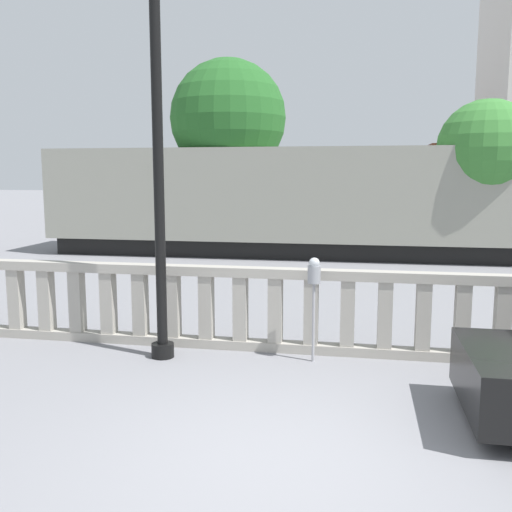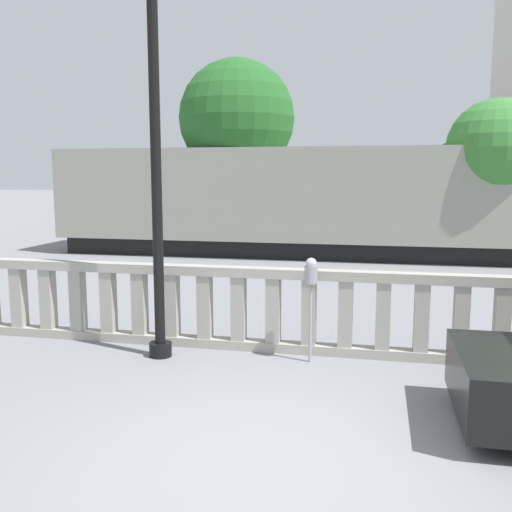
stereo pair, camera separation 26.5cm
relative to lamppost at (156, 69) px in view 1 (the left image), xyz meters
The scene contains 8 objects.
ground_plane 5.21m from the lamppost, 52.22° to the right, with size 160.00×160.00×0.00m, color slate.
balustrade 3.98m from the lamppost, 15.76° to the left, with size 17.41×0.24×1.24m.
lamppost is the anchor object (origin of this frame).
parking_meter 3.52m from the lamppost, ahead, with size 0.18×0.18×1.46m.
train_near 11.66m from the lamppost, 69.22° to the left, with size 22.14×3.04×3.98m.
train_far 28.16m from the lamppost, 92.65° to the left, with size 22.23×2.78×4.34m.
tree_left 11.94m from the lamppost, 58.39° to the left, with size 2.83×2.83×4.73m.
tree_right 11.02m from the lamppost, 98.19° to the left, with size 3.75×3.75×6.26m.
Camera 1 is at (0.67, -4.82, 2.59)m, focal length 40.00 mm.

